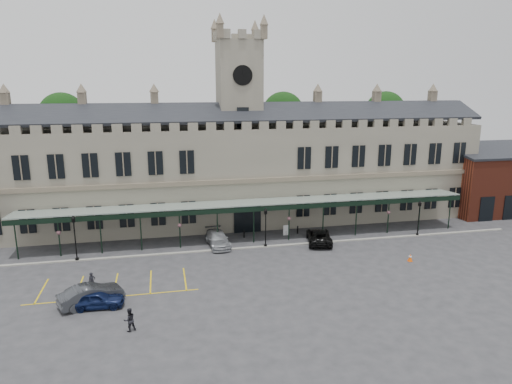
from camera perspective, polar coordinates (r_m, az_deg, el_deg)
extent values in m
plane|color=#2F2F32|center=(44.04, 1.63, -9.40)|extent=(140.00, 140.00, 0.00)
cube|color=slate|center=(57.36, -2.06, 2.26)|extent=(60.00, 10.00, 12.00)
cube|color=brown|center=(52.33, -1.09, 1.41)|extent=(60.00, 0.35, 0.50)
cube|color=black|center=(53.93, -1.67, 9.91)|extent=(60.00, 4.77, 2.20)
cube|color=black|center=(58.84, -2.55, 10.19)|extent=(60.00, 4.77, 2.20)
cube|color=black|center=(53.46, -1.08, -3.09)|extent=(3.20, 0.18, 3.80)
cube|color=slate|center=(56.61, -2.10, 7.23)|extent=(5.00, 5.00, 22.00)
cylinder|color=silver|center=(53.78, -1.69, 14.38)|extent=(2.20, 0.12, 2.20)
cylinder|color=black|center=(53.71, -1.67, 14.38)|extent=(2.30, 0.04, 2.30)
cube|color=black|center=(53.92, -1.65, 9.06)|extent=(1.40, 0.12, 2.80)
cube|color=#8C9E93|center=(51.07, -0.69, -1.31)|extent=(50.00, 4.00, 0.40)
cube|color=black|center=(49.24, -0.24, -2.17)|extent=(50.00, 0.18, 0.50)
cube|color=maroon|center=(69.44, 27.29, 1.03)|extent=(12.00, 8.00, 8.00)
cube|color=black|center=(68.74, 27.68, 4.70)|extent=(12.40, 8.36, 1.47)
cube|color=gray|center=(49.01, 0.12, -6.91)|extent=(60.00, 0.40, 0.12)
cylinder|color=#332314|center=(66.58, -22.50, 2.79)|extent=(0.70, 0.70, 12.00)
sphere|color=black|center=(65.78, -23.04, 8.79)|extent=(6.00, 6.00, 6.00)
cylinder|color=#332314|center=(67.73, 3.32, 3.96)|extent=(0.70, 0.70, 12.00)
sphere|color=black|center=(66.94, 3.40, 9.88)|extent=(6.00, 6.00, 6.00)
cylinder|color=#332314|center=(73.52, 15.48, 4.24)|extent=(0.70, 0.70, 12.00)
sphere|color=black|center=(72.80, 15.82, 9.68)|extent=(6.00, 6.00, 6.00)
cylinder|color=black|center=(48.78, -21.45, -7.86)|extent=(0.36, 0.36, 0.30)
cylinder|color=black|center=(48.16, -21.64, -5.78)|extent=(0.12, 0.12, 4.05)
cube|color=black|center=(47.53, -21.87, -3.30)|extent=(0.28, 0.28, 0.40)
cone|color=black|center=(47.44, -21.90, -2.89)|extent=(0.45, 0.45, 0.30)
cylinder|color=black|center=(49.18, 1.20, -6.74)|extent=(0.34, 0.34, 0.28)
cylinder|color=black|center=(48.61, 1.21, -4.82)|extent=(0.11, 0.11, 3.74)
cube|color=black|center=(48.02, 1.22, -2.54)|extent=(0.26, 0.26, 0.37)
cone|color=black|center=(47.93, 1.22, -2.16)|extent=(0.41, 0.41, 0.28)
cylinder|color=black|center=(55.88, 19.51, -5.04)|extent=(0.32, 0.32, 0.27)
cylinder|color=black|center=(55.40, 19.64, -3.40)|extent=(0.11, 0.11, 3.60)
cube|color=black|center=(54.90, 19.80, -1.47)|extent=(0.25, 0.25, 0.36)
cone|color=black|center=(54.82, 19.83, -1.15)|extent=(0.40, 0.40, 0.27)
cube|color=#FF5708|center=(47.95, 18.68, -8.16)|extent=(0.40, 0.40, 0.04)
cone|color=#FF5708|center=(47.83, 18.72, -7.77)|extent=(0.47, 0.47, 0.75)
cylinder|color=silver|center=(47.79, 18.73, -7.65)|extent=(0.31, 0.31, 0.11)
cylinder|color=black|center=(52.98, 3.77, -5.14)|extent=(0.06, 0.06, 0.50)
cube|color=silver|center=(52.87, 3.78, -4.78)|extent=(0.70, 0.15, 1.20)
cylinder|color=black|center=(52.03, -1.49, -5.23)|extent=(0.16, 0.16, 0.91)
cylinder|color=black|center=(53.53, 5.23, -4.74)|extent=(0.16, 0.16, 0.91)
imported|color=#0D183D|center=(38.49, -19.28, -12.54)|extent=(4.22, 1.90, 1.41)
imported|color=#313438|center=(39.14, -19.92, -11.96)|extent=(5.24, 3.64, 1.64)
imported|color=#9A9DA1|center=(49.56, -4.80, -5.87)|extent=(2.55, 5.36, 1.51)
imported|color=black|center=(50.73, 7.88, -5.50)|extent=(3.64, 5.78, 1.49)
imported|color=black|center=(41.62, -19.82, -10.46)|extent=(0.67, 0.56, 1.56)
imported|color=black|center=(34.47, -15.54, -15.13)|extent=(1.03, 0.93, 1.73)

